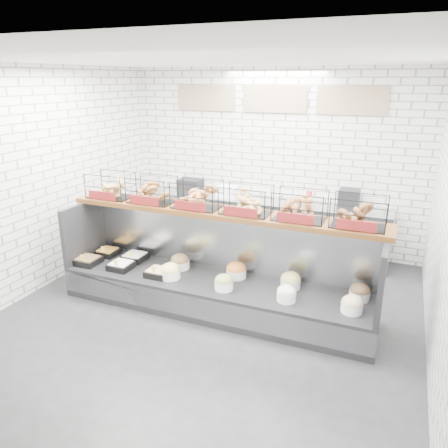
% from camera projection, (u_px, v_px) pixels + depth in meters
% --- Properties ---
extents(ground, '(5.50, 5.50, 0.00)m').
position_uv_depth(ground, '(205.00, 319.00, 5.37)').
color(ground, black).
rests_on(ground, ground).
extents(room_shell, '(5.02, 5.51, 3.01)m').
position_uv_depth(room_shell, '(224.00, 145.00, 5.24)').
color(room_shell, silver).
rests_on(room_shell, ground).
extents(display_case, '(4.00, 0.90, 1.20)m').
position_uv_depth(display_case, '(216.00, 284.00, 5.57)').
color(display_case, black).
rests_on(display_case, ground).
extents(bagel_shelf, '(4.10, 0.50, 0.40)m').
position_uv_depth(bagel_shelf, '(221.00, 200.00, 5.38)').
color(bagel_shelf, '#40230D').
rests_on(bagel_shelf, display_case).
extents(prep_counter, '(4.00, 0.60, 1.20)m').
position_uv_depth(prep_counter, '(265.00, 225.00, 7.35)').
color(prep_counter, '#93969B').
rests_on(prep_counter, ground).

